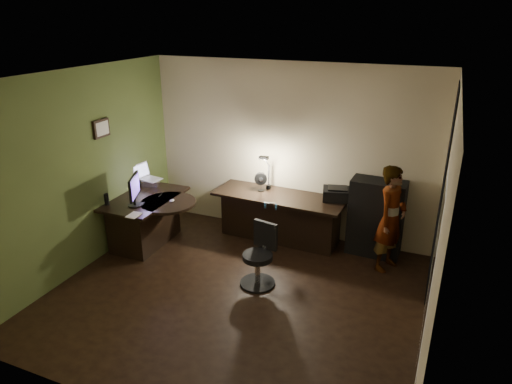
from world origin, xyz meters
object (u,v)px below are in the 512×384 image
at_px(person, 391,219).
at_px(desk_left, 147,221).
at_px(desk_right, 279,218).
at_px(monitor, 134,195).
at_px(office_chair, 258,256).
at_px(cabinet, 376,218).

bearing_deg(person, desk_left, 121.86).
height_order(desk_left, desk_right, desk_left).
height_order(monitor, office_chair, monitor).
height_order(cabinet, person, person).
bearing_deg(desk_left, office_chair, -12.99).
xyz_separation_m(desk_left, cabinet, (3.26, 1.02, 0.19)).
distance_m(desk_left, monitor, 0.63).
xyz_separation_m(desk_left, office_chair, (2.00, -0.42, 0.04)).
distance_m(monitor, office_chair, 2.02).
relative_size(monitor, person, 0.33).
xyz_separation_m(desk_left, monitor, (0.05, -0.31, 0.55)).
distance_m(cabinet, person, 0.45).
bearing_deg(desk_right, office_chair, -79.60).
xyz_separation_m(office_chair, person, (1.50, 1.10, 0.33)).
distance_m(cabinet, monitor, 3.49).
bearing_deg(cabinet, person, -53.04).
height_order(cabinet, office_chair, cabinet).
distance_m(desk_right, person, 1.73).
bearing_deg(monitor, office_chair, -27.11).
height_order(desk_left, person, person).
xyz_separation_m(desk_right, monitor, (-1.77, -1.18, 0.55)).
bearing_deg(office_chair, person, 46.80).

